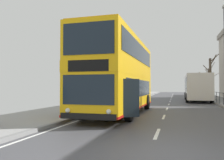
{
  "coord_description": "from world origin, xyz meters",
  "views": [
    {
      "loc": [
        0.65,
        -5.91,
        1.64
      ],
      "look_at": [
        -2.58,
        6.11,
        2.0
      ],
      "focal_mm": 38.19,
      "sensor_mm": 36.0,
      "label": 1
    }
  ],
  "objects": [
    {
      "name": "bare_tree_far_02",
      "position": [
        6.33,
        39.28,
        2.57
      ],
      "size": [
        3.43,
        2.26,
        5.94
      ],
      "color": "brown",
      "rests_on": "ground"
    },
    {
      "name": "bare_tree_far_00",
      "position": [
        5.57,
        31.51,
        3.23
      ],
      "size": [
        2.07,
        1.49,
        6.3
      ],
      "color": "brown",
      "rests_on": "ground"
    },
    {
      "name": "background_bus_far_lane",
      "position": [
        3.0,
        23.19,
        1.64
      ],
      "size": [
        2.75,
        9.85,
        3.0
      ],
      "color": "white",
      "rests_on": "ground"
    },
    {
      "name": "double_decker_bus_main",
      "position": [
        -2.68,
        8.33,
        2.38
      ],
      "size": [
        3.23,
        10.68,
        4.55
      ],
      "color": "#F4B20F",
      "rests_on": "ground"
    },
    {
      "name": "ground",
      "position": [
        -0.72,
        -0.0,
        0.04
      ],
      "size": [
        15.8,
        140.0,
        0.2
      ],
      "color": "#45454A"
    }
  ]
}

